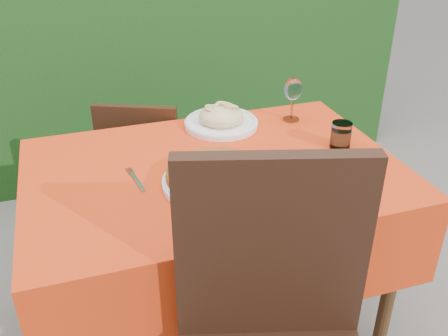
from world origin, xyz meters
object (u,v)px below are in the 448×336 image
object	(u,v)px
chair_far	(145,167)
pizza_plate	(218,176)
wine_glass	(293,91)
water_glass	(341,137)
fork	(138,181)
pasta_plate	(221,119)

from	to	relation	value
chair_far	pizza_plate	xyz separation A→B (m)	(0.13, -0.72, 0.32)
chair_far	pizza_plate	size ratio (longest dim) A/B	2.14
pizza_plate	wine_glass	distance (m)	0.59
water_glass	fork	distance (m)	0.75
pizza_plate	water_glass	distance (m)	0.51
chair_far	pasta_plate	distance (m)	0.52
water_glass	chair_far	bearing A→B (deg)	136.06
wine_glass	fork	distance (m)	0.75
pizza_plate	fork	distance (m)	0.26
pasta_plate	wine_glass	xyz separation A→B (m)	(0.29, -0.03, 0.10)
water_glass	pasta_plate	bearing A→B (deg)	138.30
water_glass	wine_glass	bearing A→B (deg)	102.76
water_glass	fork	world-z (taller)	water_glass
chair_far	wine_glass	distance (m)	0.78
water_glass	wine_glass	xyz separation A→B (m)	(-0.06, 0.28, 0.08)
wine_glass	chair_far	bearing A→B (deg)	150.07
wine_glass	pasta_plate	bearing A→B (deg)	173.33
pasta_plate	wine_glass	bearing A→B (deg)	-6.67
water_glass	wine_glass	distance (m)	0.30
pizza_plate	water_glass	world-z (taller)	water_glass
chair_far	water_glass	size ratio (longest dim) A/B	8.17
water_glass	fork	size ratio (longest dim) A/B	0.55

